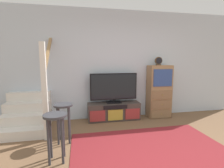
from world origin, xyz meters
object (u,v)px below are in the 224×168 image
object	(u,v)px
media_console	(114,111)
desk_clock	(159,61)
side_cabinet	(159,91)
bar_stool_near	(56,126)
bar_stool_far	(64,114)
television	(114,87)

from	to	relation	value
media_console	desk_clock	xyz separation A→B (m)	(1.14, -0.00, 1.24)
side_cabinet	bar_stool_near	xyz separation A→B (m)	(-2.38, -1.55, -0.14)
bar_stool_near	bar_stool_far	distance (m)	0.59
side_cabinet	bar_stool_far	size ratio (longest dim) A/B	1.91
bar_stool_near	bar_stool_far	world-z (taller)	bar_stool_near
television	bar_stool_far	world-z (taller)	television
television	desk_clock	size ratio (longest dim) A/B	5.54
media_console	side_cabinet	size ratio (longest dim) A/B	0.95
media_console	desk_clock	bearing A→B (deg)	-0.23
bar_stool_far	desk_clock	bearing A→B (deg)	22.60
media_console	bar_stool_near	bearing A→B (deg)	-127.54
media_console	desk_clock	world-z (taller)	desk_clock
television	bar_stool_near	world-z (taller)	television
side_cabinet	bar_stool_far	distance (m)	2.52
media_console	bar_stool_near	xyz separation A→B (m)	(-1.18, -1.54, 0.32)
television	side_cabinet	size ratio (longest dim) A/B	0.86
desk_clock	bar_stool_near	size ratio (longest dim) A/B	0.29
desk_clock	bar_stool_near	distance (m)	2.94
desk_clock	bar_stool_near	xyz separation A→B (m)	(-2.33, -1.54, -0.92)
media_console	television	bearing A→B (deg)	90.00
side_cabinet	bar_stool_near	distance (m)	2.85
television	side_cabinet	distance (m)	1.21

